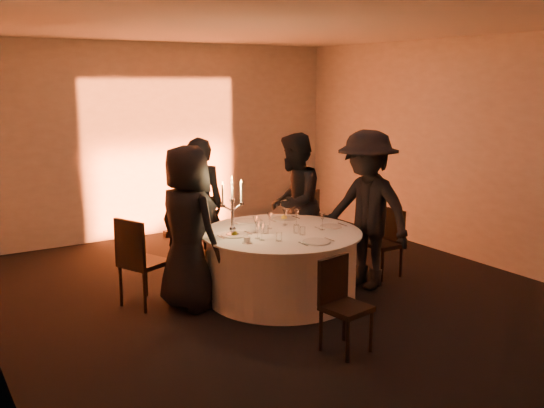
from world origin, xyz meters
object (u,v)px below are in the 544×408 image
chair_back_left (199,226)px  guest_left (188,228)px  chair_back_right (307,222)px  banquet_table (281,265)px  chair_right (387,239)px  chair_front (341,299)px  chair_left (138,257)px  candelabra (232,215)px  guest_back_right (294,203)px  guest_back_left (199,207)px  guest_right (367,210)px  coffee_cup (247,240)px

chair_back_left → guest_left: 1.63m
chair_back_left → chair_back_right: size_ratio=0.97×
banquet_table → chair_right: (1.56, -0.04, 0.09)m
chair_right → chair_front: chair_front is taller
chair_left → guest_left: size_ratio=0.56×
chair_back_right → chair_front: chair_back_right is taller
candelabra → chair_back_right: bearing=28.9°
banquet_table → chair_front: size_ratio=2.09×
banquet_table → guest_back_right: guest_back_right is taller
chair_left → candelabra: (0.92, -0.44, 0.44)m
guest_back_left → candelabra: (-0.13, -1.13, 0.13)m
chair_back_right → chair_front: (-1.35, -2.45, -0.06)m
chair_right → chair_front: bearing=-54.4°
guest_right → chair_right: bearing=97.6°
guest_back_right → coffee_cup: 1.60m
candelabra → guest_back_right: bearing=27.6°
chair_left → guest_left: bearing=-146.4°
chair_left → chair_right: chair_left is taller
chair_left → chair_front: 2.32m
guest_back_right → coffee_cup: guest_back_right is taller
chair_right → candelabra: (-2.11, 0.17, 0.53)m
chair_back_left → coffee_cup: size_ratio=8.46×
chair_left → chair_back_left: 1.64m
banquet_table → guest_left: size_ratio=1.01×
chair_left → candelabra: bearing=-138.6°
chair_back_left → chair_left: bearing=49.3°
chair_left → chair_back_left: size_ratio=1.07×
chair_back_left → coffee_cup: 1.92m
banquet_table → guest_back_left: 1.41m
chair_back_right → chair_front: 2.80m
chair_right → coffee_cup: chair_right is taller
coffee_cup → chair_right: bearing=4.7°
chair_left → guest_back_right: (2.16, 0.21, 0.33)m
banquet_table → chair_front: bearing=-100.9°
chair_left → chair_right: size_ratio=1.17×
guest_left → guest_back_right: (1.71, 0.51, 0.00)m
chair_back_left → guest_back_left: (-0.18, -0.40, 0.35)m
guest_back_right → candelabra: (-1.24, -0.65, 0.11)m
chair_front → candelabra: (-0.28, 1.55, 0.52)m
chair_right → guest_left: (-2.58, 0.31, 0.42)m
guest_back_left → guest_back_right: size_ratio=0.98×
chair_right → chair_left: bearing=-102.7°
guest_left → coffee_cup: guest_left is taller
chair_left → chair_front: chair_left is taller
guest_back_left → chair_left: bearing=52.0°
banquet_table → guest_left: 1.16m
chair_front → guest_left: 1.89m
chair_left → guest_back_right: 2.20m
chair_back_right → chair_right: bearing=71.1°
chair_back_right → chair_left: bearing=-33.1°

